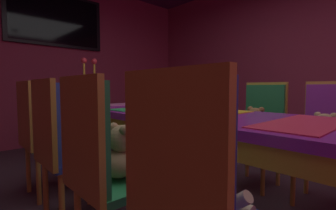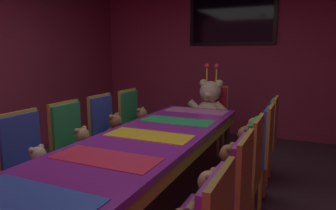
# 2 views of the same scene
# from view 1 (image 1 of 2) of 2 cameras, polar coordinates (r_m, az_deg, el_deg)

# --- Properties ---
(wall_back) EXTENTS (5.20, 0.12, 2.80)m
(wall_back) POSITION_cam_1_polar(r_m,az_deg,el_deg) (4.51, -25.16, 9.67)
(wall_back) COLOR #99334C
(wall_back) RESTS_ON ground_plane
(wall_right) EXTENTS (0.12, 6.40, 2.80)m
(wall_right) POSITION_cam_1_polar(r_m,az_deg,el_deg) (4.17, 32.30, 9.93)
(wall_right) COLOR #99334C
(wall_right) RESTS_ON ground_plane
(banquet_table) EXTENTS (0.90, 3.05, 0.75)m
(banquet_table) POSITION_cam_1_polar(r_m,az_deg,el_deg) (1.78, 9.56, -4.78)
(banquet_table) COLOR purple
(banquet_table) RESTS_ON ground_plane
(chair_left_1) EXTENTS (0.42, 0.41, 0.98)m
(chair_left_1) POSITION_cam_1_polar(r_m,az_deg,el_deg) (0.80, 4.64, -20.39)
(chair_left_1) COLOR #2D47B2
(chair_left_1) RESTS_ON ground_plane
(teddy_left_1) EXTENTS (0.21, 0.27, 0.26)m
(teddy_left_1) POSITION_cam_1_polar(r_m,az_deg,el_deg) (0.91, 10.97, -19.12)
(teddy_left_1) COLOR beige
(teddy_left_1) RESTS_ON chair_left_1
(chair_left_2) EXTENTS (0.42, 0.41, 0.98)m
(chair_left_2) POSITION_cam_1_polar(r_m,az_deg,el_deg) (1.22, -16.58, -11.87)
(chair_left_2) COLOR #268C4C
(chair_left_2) RESTS_ON ground_plane
(teddy_left_2) EXTENTS (0.24, 0.30, 0.29)m
(teddy_left_2) POSITION_cam_1_polar(r_m,az_deg,el_deg) (1.29, -10.74, -11.57)
(teddy_left_2) COLOR tan
(teddy_left_2) RESTS_ON chair_left_2
(chair_left_3) EXTENTS (0.42, 0.41, 0.98)m
(chair_left_3) POSITION_cam_1_polar(r_m,az_deg,el_deg) (1.74, -24.96, -7.30)
(chair_left_3) COLOR #2D47B2
(chair_left_3) RESTS_ON ground_plane
(teddy_left_3) EXTENTS (0.26, 0.34, 0.32)m
(teddy_left_3) POSITION_cam_1_polar(r_m,az_deg,el_deg) (1.79, -20.49, -6.92)
(teddy_left_3) COLOR olive
(teddy_left_3) RESTS_ON chair_left_3
(chair_left_4) EXTENTS (0.42, 0.41, 0.98)m
(chair_left_4) POSITION_cam_1_polar(r_m,az_deg,el_deg) (2.30, -28.96, -4.74)
(chair_left_4) COLOR #268C4C
(chair_left_4) RESTS_ON ground_plane
(teddy_left_4) EXTENTS (0.24, 0.31, 0.30)m
(teddy_left_4) POSITION_cam_1_polar(r_m,az_deg,el_deg) (2.34, -25.51, -4.76)
(teddy_left_4) COLOR #9E7247
(teddy_left_4) RESTS_ON chair_left_4
(chair_right_1) EXTENTS (0.42, 0.41, 0.98)m
(chair_right_1) POSITION_cam_1_polar(r_m,az_deg,el_deg) (2.34, 34.05, -4.81)
(chair_right_1) COLOR purple
(chair_right_1) RESTS_ON ground_plane
(teddy_right_1) EXTENTS (0.23, 0.30, 0.28)m
(teddy_right_1) POSITION_cam_1_polar(r_m,az_deg,el_deg) (2.20, 33.19, -5.73)
(teddy_right_1) COLOR tan
(teddy_right_1) RESTS_ON chair_right_1
(chair_right_2) EXTENTS (0.42, 0.41, 0.98)m
(chair_right_2) POSITION_cam_1_polar(r_m,az_deg,el_deg) (2.52, 21.41, -3.81)
(chair_right_2) COLOR #268C4C
(chair_right_2) RESTS_ON ground_plane
(teddy_right_2) EXTENTS (0.24, 0.31, 0.30)m
(teddy_right_2) POSITION_cam_1_polar(r_m,az_deg,el_deg) (2.39, 19.90, -4.46)
(teddy_right_2) COLOR olive
(teddy_right_2) RESTS_ON chair_right_2
(chair_right_3) EXTENTS (0.42, 0.41, 0.98)m
(chair_right_3) POSITION_cam_1_polar(r_m,az_deg,el_deg) (2.84, 10.79, -2.72)
(chair_right_3) COLOR #2D47B2
(chair_right_3) RESTS_ON ground_plane
(teddy_right_3) EXTENTS (0.26, 0.34, 0.32)m
(teddy_right_3) POSITION_cam_1_polar(r_m,az_deg,el_deg) (2.73, 8.97, -3.03)
(teddy_right_3) COLOR olive
(teddy_right_3) RESTS_ON chair_right_3
(chair_right_4) EXTENTS (0.42, 0.41, 0.98)m
(chair_right_4) POSITION_cam_1_polar(r_m,az_deg,el_deg) (3.21, 2.51, -1.89)
(chair_right_4) COLOR #268C4C
(chair_right_4) RESTS_ON ground_plane
(teddy_right_4) EXTENTS (0.24, 0.31, 0.29)m
(teddy_right_4) POSITION_cam_1_polar(r_m,az_deg,el_deg) (3.11, 0.65, -2.33)
(teddy_right_4) COLOR tan
(teddy_right_4) RESTS_ON chair_right_4
(throne_chair) EXTENTS (0.41, 0.42, 0.98)m
(throne_chair) POSITION_cam_1_polar(r_m,az_deg,el_deg) (3.45, -18.93, -1.69)
(throne_chair) COLOR red
(throne_chair) RESTS_ON ground_plane
(king_teddy_bear) EXTENTS (0.67, 0.52, 0.86)m
(king_teddy_bear) POSITION_cam_1_polar(r_m,az_deg,el_deg) (3.28, -17.78, 0.45)
(king_teddy_bear) COLOR beige
(king_teddy_bear) RESTS_ON throne_chair
(wall_tv) EXTENTS (1.51, 0.06, 0.88)m
(wall_tv) POSITION_cam_1_polar(r_m,az_deg,el_deg) (4.54, -25.03, 17.98)
(wall_tv) COLOR black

